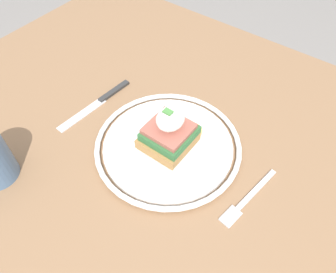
{
  "coord_description": "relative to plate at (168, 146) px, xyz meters",
  "views": [
    {
      "loc": [
        -0.25,
        0.34,
        1.24
      ],
      "look_at": [
        -0.02,
        0.03,
        0.78
      ],
      "focal_mm": 35.0,
      "sensor_mm": 36.0,
      "label": 1
    }
  ],
  "objects": [
    {
      "name": "plate",
      "position": [
        0.0,
        0.0,
        0.0
      ],
      "size": [
        0.28,
        0.28,
        0.02
      ],
      "color": "white",
      "rests_on": "dining_table"
    },
    {
      "name": "dining_table",
      "position": [
        0.02,
        -0.03,
        -0.12
      ],
      "size": [
        1.09,
        0.82,
        0.75
      ],
      "color": "#846042",
      "rests_on": "ground_plane"
    },
    {
      "name": "ground_plane",
      "position": [
        0.02,
        -0.03,
        -0.75
      ],
      "size": [
        6.0,
        6.0,
        0.0
      ],
      "primitive_type": "plane",
      "color": "gray"
    },
    {
      "name": "sandwich",
      "position": [
        -0.0,
        -0.0,
        0.04
      ],
      "size": [
        0.09,
        0.12,
        0.09
      ],
      "color": "#9E703D",
      "rests_on": "plate"
    },
    {
      "name": "fork",
      "position": [
        -0.17,
        0.01,
        -0.01
      ],
      "size": [
        0.04,
        0.14,
        0.0
      ],
      "color": "silver",
      "rests_on": "dining_table"
    },
    {
      "name": "knife",
      "position": [
        0.19,
        -0.01,
        -0.01
      ],
      "size": [
        0.03,
        0.19,
        0.01
      ],
      "color": "#2D2D2D",
      "rests_on": "dining_table"
    }
  ]
}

